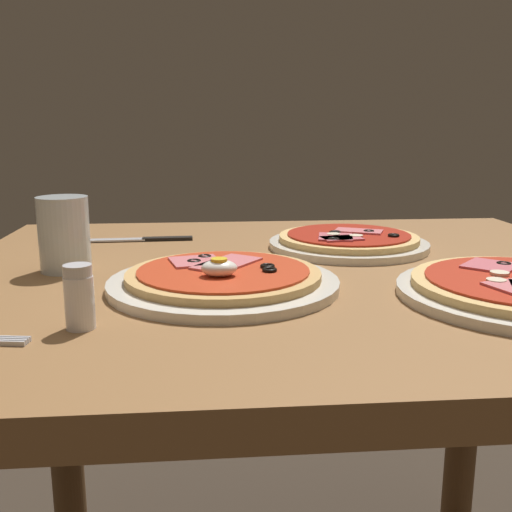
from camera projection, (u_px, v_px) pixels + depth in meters
dining_table at (299, 345)px, 0.88m from camera, size 1.02×0.86×0.72m
pizza_foreground at (223, 279)px, 0.75m from camera, size 0.29×0.29×0.05m
pizza_across_left at (348, 241)px, 0.99m from camera, size 0.27×0.27×0.03m
water_glass_near at (65, 239)px, 0.83m from camera, size 0.07×0.07×0.11m
knife at (146, 239)px, 1.06m from camera, size 0.20×0.03×0.01m
salt_shaker at (79, 297)px, 0.59m from camera, size 0.03×0.03×0.07m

